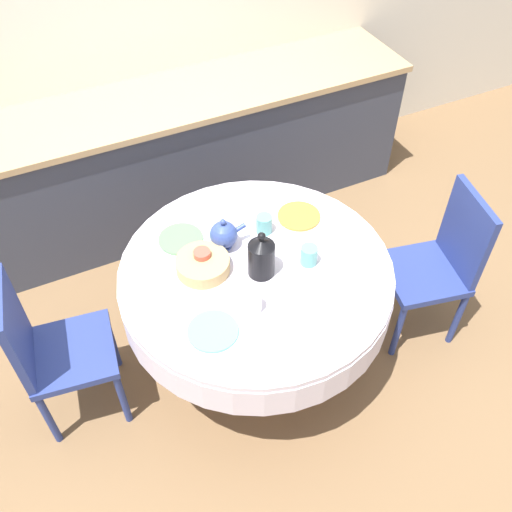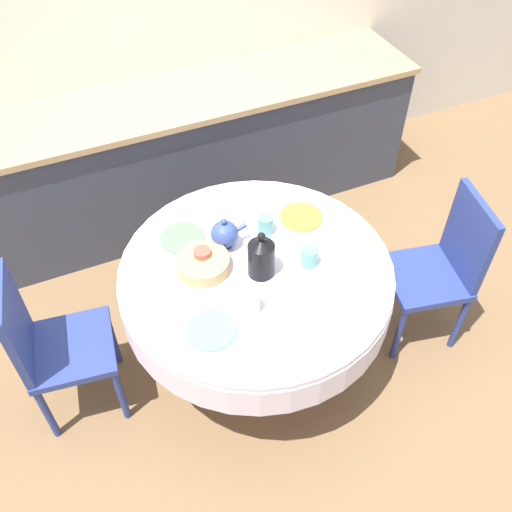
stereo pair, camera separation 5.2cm
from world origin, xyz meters
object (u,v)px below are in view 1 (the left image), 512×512
at_px(chair_right, 51,348).
at_px(coffee_carafe, 261,256).
at_px(chair_left, 439,261).
at_px(teapot, 224,235).

bearing_deg(chair_right, coffee_carafe, 88.02).
height_order(chair_left, teapot, chair_left).
bearing_deg(chair_right, teapot, 101.56).
bearing_deg(chair_left, coffee_carafe, 91.98).
distance_m(chair_left, chair_right, 2.00).
height_order(chair_right, teapot, chair_right).
xyz_separation_m(coffee_carafe, teapot, (-0.09, 0.23, -0.03)).
xyz_separation_m(chair_left, teapot, (-1.06, 0.40, 0.29)).
relative_size(chair_right, teapot, 4.95).
relative_size(chair_left, coffee_carafe, 3.64).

